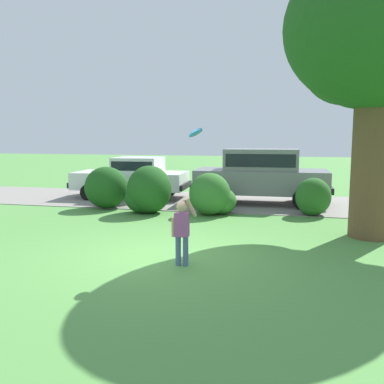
% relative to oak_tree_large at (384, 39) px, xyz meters
% --- Properties ---
extents(ground_plane, '(80.00, 80.00, 0.00)m').
position_rel_oak_tree_large_xyz_m(ground_plane, '(-4.42, -2.66, -4.54)').
color(ground_plane, '#518E42').
extents(driveway_strip, '(28.00, 4.40, 0.02)m').
position_rel_oak_tree_large_xyz_m(driveway_strip, '(-4.42, 4.27, -4.53)').
color(driveway_strip, gray).
rests_on(driveway_strip, ground).
extents(oak_tree_large, '(4.50, 4.34, 6.63)m').
position_rel_oak_tree_large_xyz_m(oak_tree_large, '(0.00, 0.00, 0.00)').
color(oak_tree_large, brown).
rests_on(oak_tree_large, ground).
extents(shrub_near_tree, '(1.46, 1.22, 1.37)m').
position_rel_oak_tree_large_xyz_m(shrub_near_tree, '(-7.80, 2.18, -3.92)').
color(shrub_near_tree, '#1E511C').
rests_on(shrub_near_tree, ground).
extents(shrub_centre_left, '(1.43, 1.47, 1.47)m').
position_rel_oak_tree_large_xyz_m(shrub_centre_left, '(-6.21, 1.66, -3.88)').
color(shrub_centre_left, '#1E511C').
rests_on(shrub_centre_left, ground).
extents(shrub_centre, '(1.41, 1.24, 1.27)m').
position_rel_oak_tree_large_xyz_m(shrub_centre, '(-4.20, 1.83, -3.97)').
color(shrub_centre, '#33702B').
rests_on(shrub_centre, ground).
extents(shrub_centre_right, '(1.05, 0.98, 1.13)m').
position_rel_oak_tree_large_xyz_m(shrub_centre_right, '(-1.27, 2.36, -4.03)').
color(shrub_centre_right, '#286023').
rests_on(shrub_centre_right, ground).
extents(parked_sedan, '(4.45, 2.20, 1.56)m').
position_rel_oak_tree_large_xyz_m(parked_sedan, '(-7.75, 4.51, -3.70)').
color(parked_sedan, white).
rests_on(parked_sedan, ground).
extents(parked_suv, '(4.72, 2.14, 1.92)m').
position_rel_oak_tree_large_xyz_m(parked_suv, '(-2.92, 4.17, -3.47)').
color(parked_suv, gray).
rests_on(parked_suv, ground).
extents(child_thrower, '(0.45, 0.28, 1.29)m').
position_rel_oak_tree_large_xyz_m(child_thrower, '(-3.89, -3.23, -3.83)').
color(child_thrower, '#4C608C').
rests_on(child_thrower, ground).
extents(frisbee, '(0.28, 0.28, 0.20)m').
position_rel_oak_tree_large_xyz_m(frisbee, '(-3.72, -2.85, -2.11)').
color(frisbee, '#337FDB').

